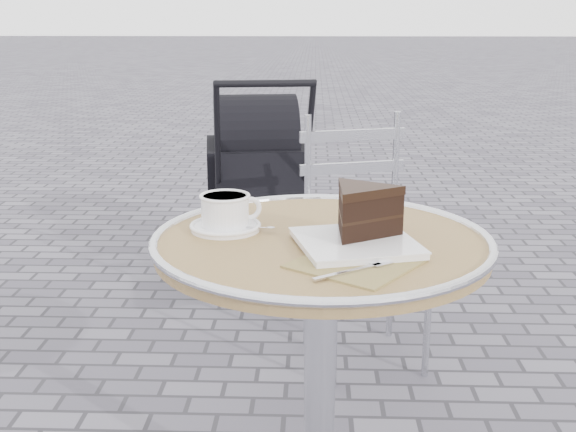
{
  "coord_description": "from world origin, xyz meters",
  "views": [
    {
      "loc": [
        -0.02,
        -1.45,
        1.19
      ],
      "look_at": [
        -0.07,
        -0.0,
        0.78
      ],
      "focal_mm": 45.0,
      "sensor_mm": 36.0,
      "label": 1
    }
  ],
  "objects_px": {
    "cappuccino_set": "(226,214)",
    "bistro_chair": "(358,210)",
    "cafe_table": "(321,311)",
    "cake_plate_set": "(360,218)",
    "baby_stroller": "(257,183)"
  },
  "relations": [
    {
      "from": "cake_plate_set",
      "to": "baby_stroller",
      "type": "height_order",
      "value": "baby_stroller"
    },
    {
      "from": "cafe_table",
      "to": "baby_stroller",
      "type": "distance_m",
      "value": 1.86
    },
    {
      "from": "cafe_table",
      "to": "bistro_chair",
      "type": "relative_size",
      "value": 0.86
    },
    {
      "from": "bistro_chair",
      "to": "cafe_table",
      "type": "bearing_deg",
      "value": -114.16
    },
    {
      "from": "cappuccino_set",
      "to": "baby_stroller",
      "type": "distance_m",
      "value": 1.81
    },
    {
      "from": "cappuccino_set",
      "to": "cake_plate_set",
      "type": "bearing_deg",
      "value": -39.71
    },
    {
      "from": "cappuccino_set",
      "to": "cake_plate_set",
      "type": "relative_size",
      "value": 0.48
    },
    {
      "from": "cafe_table",
      "to": "cake_plate_set",
      "type": "xyz_separation_m",
      "value": [
        0.08,
        -0.04,
        0.22
      ]
    },
    {
      "from": "cafe_table",
      "to": "cake_plate_set",
      "type": "relative_size",
      "value": 1.98
    },
    {
      "from": "cappuccino_set",
      "to": "bistro_chair",
      "type": "xyz_separation_m",
      "value": [
        0.35,
        0.93,
        -0.24
      ]
    },
    {
      "from": "cappuccino_set",
      "to": "baby_stroller",
      "type": "relative_size",
      "value": 0.19
    },
    {
      "from": "bistro_chair",
      "to": "baby_stroller",
      "type": "relative_size",
      "value": 0.89
    },
    {
      "from": "cake_plate_set",
      "to": "bistro_chair",
      "type": "relative_size",
      "value": 0.44
    },
    {
      "from": "baby_stroller",
      "to": "cappuccino_set",
      "type": "bearing_deg",
      "value": -95.84
    },
    {
      "from": "cafe_table",
      "to": "bistro_chair",
      "type": "height_order",
      "value": "bistro_chair"
    }
  ]
}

